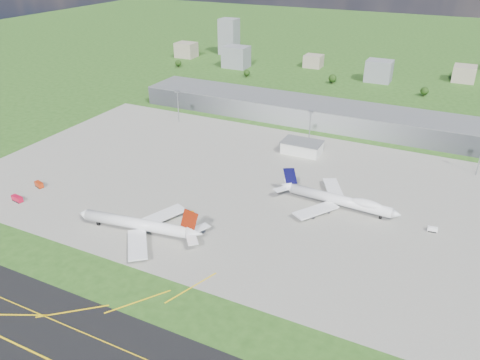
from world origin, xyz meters
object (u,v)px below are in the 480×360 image
at_px(airliner_red_twin, 141,225).
at_px(crash_tender, 39,185).
at_px(tug_yellow, 191,213).
at_px(fire_truck, 17,199).
at_px(van_white_far, 432,230).
at_px(airliner_blue_quad, 339,200).
at_px(van_white_near, 332,201).

height_order(airliner_red_twin, crash_tender, airliner_red_twin).
bearing_deg(tug_yellow, airliner_red_twin, -147.55).
distance_m(fire_truck, crash_tender, 18.06).
bearing_deg(crash_tender, van_white_far, 31.36).
height_order(airliner_blue_quad, van_white_near, airliner_blue_quad).
bearing_deg(airliner_blue_quad, airliner_red_twin, -137.26).
bearing_deg(airliner_red_twin, van_white_far, -161.80).
bearing_deg(van_white_near, tug_yellow, 139.42).
height_order(crash_tender, tug_yellow, crash_tender).
bearing_deg(crash_tender, airliner_red_twin, 8.71).
relative_size(fire_truck, crash_tender, 1.14).
xyz_separation_m(airliner_red_twin, fire_truck, (-82.40, -4.33, -3.36)).
relative_size(airliner_red_twin, van_white_near, 14.36).
relative_size(crash_tender, van_white_near, 1.43).
relative_size(airliner_red_twin, tug_yellow, 17.51).
xyz_separation_m(airliner_red_twin, airliner_blue_quad, (82.61, 67.96, -0.03)).
xyz_separation_m(fire_truck, crash_tender, (-2.35, 17.91, -0.02)).
relative_size(airliner_blue_quad, van_white_far, 13.57).
xyz_separation_m(tug_yellow, van_white_near, (64.66, 45.46, 0.27)).
relative_size(crash_tender, van_white_far, 1.35).
bearing_deg(van_white_far, tug_yellow, -168.44).
height_order(airliner_red_twin, van_white_far, airliner_red_twin).
xyz_separation_m(crash_tender, van_white_near, (162.32, 58.29, -0.48)).
bearing_deg(van_white_far, airliner_blue_quad, 170.55).
relative_size(airliner_red_twin, airliner_blue_quad, 1.00).
relative_size(airliner_red_twin, fire_truck, 8.83).
xyz_separation_m(tug_yellow, van_white_far, (118.49, 39.27, 0.37)).
xyz_separation_m(van_white_near, van_white_far, (53.84, -6.19, 0.09)).
bearing_deg(tug_yellow, van_white_near, 3.62).
distance_m(crash_tender, van_white_far, 222.35).
bearing_deg(airliner_blue_quad, fire_truck, -153.05).
bearing_deg(van_white_near, airliner_red_twin, 147.12).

